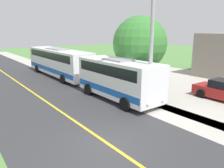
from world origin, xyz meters
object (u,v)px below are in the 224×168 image
at_px(tree_curbside, 140,44).
at_px(shuttle_bus_front, 118,77).
at_px(transit_bus_rear, 58,61).
at_px(street_light_pole, 150,35).

bearing_deg(tree_curbside, shuttle_bus_front, 16.46).
xyz_separation_m(shuttle_bus_front, tree_curbside, (-2.88, -0.85, 2.27)).
height_order(transit_bus_rear, tree_curbside, tree_curbside).
relative_size(shuttle_bus_front, street_light_pole, 0.86).
height_order(street_light_pole, tree_curbside, street_light_pole).
bearing_deg(tree_curbside, street_light_pole, 54.22).
xyz_separation_m(shuttle_bus_front, transit_bus_rear, (0.05, -10.46, 0.04)).
distance_m(shuttle_bus_front, street_light_pole, 4.02).
height_order(transit_bus_rear, street_light_pole, street_light_pole).
bearing_deg(street_light_pole, transit_bus_rear, -88.19).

